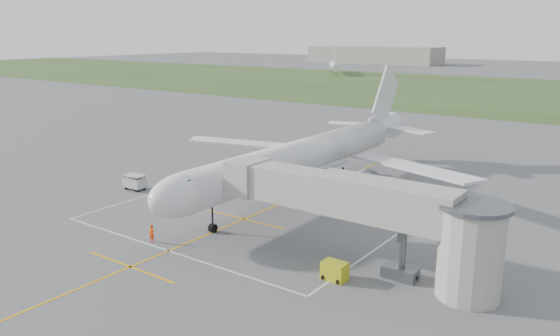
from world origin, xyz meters
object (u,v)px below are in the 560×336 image
Objects in this scene: airliner at (304,156)px; ramp_worker_nose at (152,234)px; ramp_worker_wing at (232,179)px; baggage_cart at (135,182)px; gpu_unit at (335,271)px; jet_bridge at (375,212)px.

airliner reaches higher than ramp_worker_nose.
baggage_cart is at bearing 65.95° from ramp_worker_wing.
ramp_worker_wing is at bearing 148.03° from gpu_unit.
jet_bridge reaches higher than gpu_unit.
airliner reaches higher than gpu_unit.
airliner reaches higher than baggage_cart.
gpu_unit is 31.98m from baggage_cart.
baggage_cart is (-32.75, 4.10, -3.84)m from jet_bridge.
airliner reaches higher than jet_bridge.
ramp_worker_nose is at bearing -36.01° from baggage_cart.
jet_bridge is 33.23m from baggage_cart.
gpu_unit is (14.14, -17.32, -3.71)m from airliner.
ramp_worker_wing is at bearing -167.41° from airliner.
jet_bridge is (15.72, -14.25, 0.35)m from airliner.
ramp_worker_wing is (-24.75, 12.23, -3.95)m from jet_bridge.
gpu_unit is at bearing -50.77° from airliner.
gpu_unit is 27.76m from ramp_worker_wing.
ramp_worker_nose is at bearing -161.86° from jet_bridge.
baggage_cart is (-31.17, 7.17, 0.22)m from gpu_unit.
ramp_worker_nose reaches higher than gpu_unit.
airliner is 18.14× the size of baggage_cart.
ramp_worker_nose is at bearing -97.28° from airliner.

